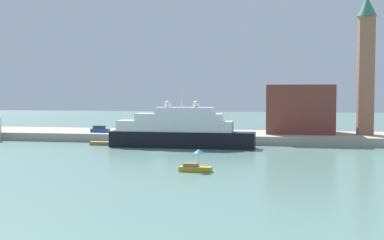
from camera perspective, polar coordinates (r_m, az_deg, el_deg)
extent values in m
plane|color=slate|center=(88.87, -3.84, -3.76)|extent=(400.00, 400.00, 0.00)
cube|color=#ADA38E|center=(113.16, -0.61, -1.83)|extent=(110.00, 18.29, 1.79)
cube|color=black|center=(97.20, -1.17, -2.25)|extent=(28.37, 4.43, 3.12)
cube|color=white|center=(97.30, -1.99, -0.70)|extent=(22.69, 4.08, 2.09)
cube|color=white|center=(97.01, -1.50, 0.32)|extent=(17.02, 3.72, 1.41)
cube|color=white|center=(96.72, -0.85, 1.10)|extent=(11.35, 3.37, 1.25)
cylinder|color=silver|center=(96.79, -1.18, 2.50)|extent=(0.16, 0.16, 3.47)
sphere|color=white|center=(96.25, 0.48, 1.83)|extent=(1.22, 1.22, 1.22)
sphere|color=white|center=(97.44, -2.81, 1.84)|extent=(1.22, 1.22, 1.22)
cube|color=#B7991E|center=(67.58, 0.41, -5.63)|extent=(4.42, 1.40, 0.67)
cube|color=#8C6647|center=(67.62, -0.15, -5.14)|extent=(1.94, 1.12, 0.46)
cylinder|color=#B2B2B2|center=(67.32, 0.78, -4.57)|extent=(0.06, 0.06, 1.86)
cone|color=teal|center=(67.18, 0.78, -3.57)|extent=(1.46, 1.46, 0.51)
cube|color=olive|center=(103.27, -9.91, -2.65)|extent=(5.96, 1.61, 0.70)
cube|color=brown|center=(113.30, 12.23, 1.25)|extent=(14.43, 12.40, 10.61)
cube|color=#9E664C|center=(111.88, 19.23, 4.78)|extent=(3.14, 3.14, 24.88)
cone|color=#387A5B|center=(113.30, 19.36, 12.13)|extent=(4.08, 4.08, 4.13)
cube|color=#1E4C99|center=(113.93, -10.44, -1.18)|extent=(4.15, 1.65, 0.86)
cube|color=#262D33|center=(113.96, -10.54, -0.81)|extent=(2.49, 1.48, 0.63)
cylinder|color=maroon|center=(112.34, -7.97, -1.08)|extent=(0.36, 0.36, 1.39)
sphere|color=tan|center=(112.29, -7.97, -0.67)|extent=(0.24, 0.24, 0.24)
cylinder|color=black|center=(104.75, 0.85, -1.56)|extent=(0.53, 0.53, 0.64)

